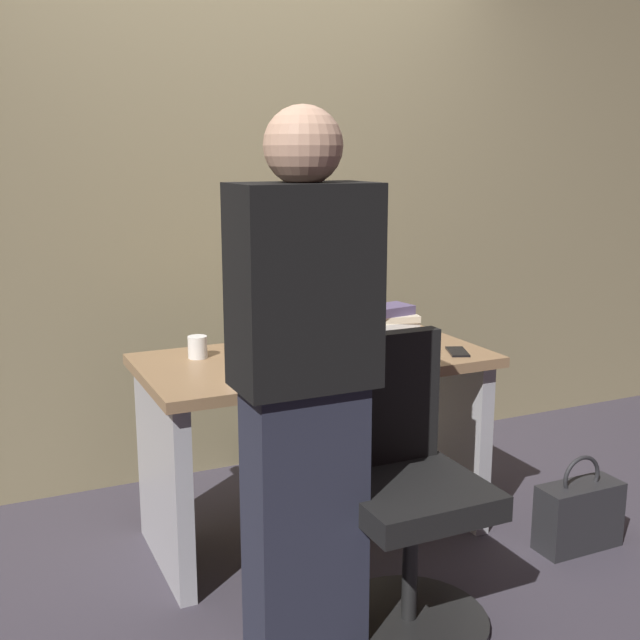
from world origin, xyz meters
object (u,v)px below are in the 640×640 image
desk (315,414)px  handbag (579,514)px  cell_phone (457,352)px  mouse (402,350)px  cup_by_monitor (198,347)px  keyboard (327,360)px  cup_near_keyboard (237,365)px  book_stack (393,321)px  person_at_desk (304,388)px  office_chair (402,497)px  monitor (298,285)px

desk → handbag: desk is taller
cell_phone → handbag: 0.79m
mouse → cup_by_monitor: (-0.73, 0.28, 0.03)m
keyboard → cup_near_keyboard: 0.38m
cell_phone → handbag: bearing=-20.6°
handbag → book_stack: bearing=122.6°
person_at_desk → mouse: person_at_desk is taller
desk → mouse: bearing=-21.3°
office_chair → person_at_desk: person_at_desk is taller
cup_by_monitor → handbag: bearing=-27.9°
office_chair → cell_phone: size_ratio=6.53×
desk → monitor: bearing=93.7°
office_chair → monitor: bearing=91.6°
cup_near_keyboard → book_stack: book_stack is taller
cup_near_keyboard → cup_by_monitor: 0.34m
keyboard → mouse: bearing=-2.2°
cell_phone → handbag: size_ratio=0.38×
mouse → cell_phone: bearing=-19.2°
person_at_desk → monitor: (0.33, 0.81, 0.16)m
person_at_desk → handbag: 1.42m
desk → cup_by_monitor: bearing=159.4°
cup_near_keyboard → book_stack: 0.88m
monitor → mouse: size_ratio=5.40×
office_chair → cup_by_monitor: 0.98m
monitor → keyboard: 0.36m
office_chair → cup_by_monitor: size_ratio=11.12×
cup_by_monitor → person_at_desk: bearing=-84.4°
cup_by_monitor → book_stack: 0.86m
office_chair → person_at_desk: (-0.35, -0.02, 0.41)m
cell_phone → keyboard: bearing=-165.4°
mouse → cell_phone: (0.21, -0.07, -0.01)m
mouse → cup_by_monitor: bearing=159.1°
book_stack → cell_phone: book_stack is taller
mouse → book_stack: (0.13, 0.28, 0.05)m
cup_by_monitor → handbag: cup_by_monitor is taller
person_at_desk → cup_by_monitor: 0.83m
monitor → handbag: monitor is taller
cup_by_monitor → cell_phone: bearing=-20.5°
book_stack → handbag: (0.44, -0.69, -0.67)m
mouse → handbag: size_ratio=0.26×
keyboard → cup_near_keyboard: (-0.37, -0.06, 0.04)m
office_chair → cup_near_keyboard: (-0.39, 0.47, 0.37)m
mouse → monitor: bearing=141.2°
monitor → book_stack: 0.49m
book_stack → desk: bearing=-160.1°
keyboard → cup_by_monitor: size_ratio=5.09×
desk → book_stack: 0.56m
desk → book_stack: (0.44, 0.16, 0.30)m
handbag → mouse: bearing=144.1°
desk → handbag: size_ratio=3.53×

